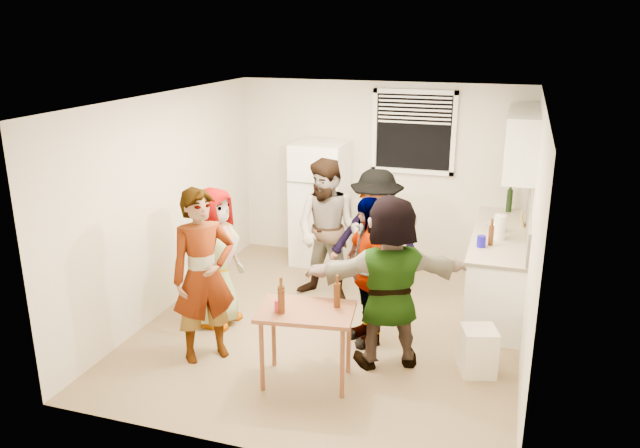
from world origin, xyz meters
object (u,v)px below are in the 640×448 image
(guest_back_left, at_px, (328,298))
(guest_black, at_px, (367,340))
(red_cup, at_px, (279,311))
(refrigerator, at_px, (320,203))
(guest_orange, at_px, (387,362))
(kettle, at_px, (497,232))
(blue_cup, at_px, (481,247))
(wine_bottle, at_px, (508,212))
(beer_bottle_table, at_px, (282,312))
(trash_bin, at_px, (478,349))
(guest_grey, at_px, (219,322))
(beer_bottle_counter, at_px, (490,245))
(serving_table, at_px, (307,380))
(guest_back_right, at_px, (374,303))
(guest_stripe, at_px, (208,355))

(guest_back_left, distance_m, guest_black, 1.15)
(red_cup, height_order, guest_back_left, red_cup)
(refrigerator, relative_size, guest_orange, 0.98)
(kettle, distance_m, blue_cup, 0.62)
(guest_back_left, height_order, guest_orange, guest_back_left)
(refrigerator, xyz_separation_m, wine_bottle, (2.50, 0.20, 0.05))
(kettle, bearing_deg, beer_bottle_table, -124.30)
(trash_bin, distance_m, guest_orange, 0.90)
(guest_grey, height_order, guest_back_left, guest_back_left)
(wine_bottle, height_order, guest_orange, wine_bottle)
(kettle, bearing_deg, beer_bottle_counter, -94.40)
(trash_bin, bearing_deg, guest_orange, -175.32)
(refrigerator, xyz_separation_m, guest_back_left, (0.48, -1.18, -0.85))
(guest_orange, bearing_deg, beer_bottle_counter, -148.15)
(guest_black, bearing_deg, wine_bottle, 111.28)
(refrigerator, xyz_separation_m, red_cup, (0.62, -3.15, -0.12))
(trash_bin, distance_m, red_cup, 1.95)
(wine_bottle, distance_m, beer_bottle_counter, 1.41)
(serving_table, relative_size, guest_orange, 0.50)
(wine_bottle, xyz_separation_m, guest_back_right, (-1.45, -1.35, -0.90))
(beer_bottle_table, bearing_deg, beer_bottle_counter, 48.84)
(guest_orange, bearing_deg, kettle, -141.10)
(blue_cup, bearing_deg, red_cup, -131.60)
(beer_bottle_counter, relative_size, guest_black, 0.14)
(red_cup, xyz_separation_m, guest_black, (0.57, 1.06, -0.73))
(beer_bottle_table, bearing_deg, refrigerator, 101.56)
(guest_back_left, relative_size, guest_black, 1.10)
(beer_bottle_counter, height_order, guest_back_left, beer_bottle_counter)
(serving_table, relative_size, guest_back_right, 0.53)
(wine_bottle, xyz_separation_m, guest_grey, (-3.00, -2.39, -0.90))
(kettle, xyz_separation_m, guest_back_left, (-1.92, -0.49, -0.90))
(guest_stripe, bearing_deg, blue_cup, -12.30)
(beer_bottle_counter, height_order, beer_bottle_table, beer_bottle_counter)
(beer_bottle_counter, xyz_separation_m, beer_bottle_table, (-1.70, -1.95, -0.17))
(serving_table, xyz_separation_m, beer_bottle_table, (-0.20, -0.11, 0.73))
(guest_grey, bearing_deg, blue_cup, -65.00)
(kettle, xyz_separation_m, trash_bin, (-0.04, -1.71, -0.65))
(red_cup, distance_m, guest_orange, 1.33)
(kettle, xyz_separation_m, guest_grey, (-2.90, -1.50, -0.90))
(beer_bottle_counter, distance_m, guest_black, 1.71)
(guest_back_left, bearing_deg, guest_stripe, -103.91)
(red_cup, bearing_deg, guest_stripe, 164.64)
(beer_bottle_table, xyz_separation_m, guest_grey, (-1.15, 0.96, -0.73))
(blue_cup, distance_m, guest_stripe, 3.12)
(refrigerator, relative_size, serving_table, 1.95)
(blue_cup, bearing_deg, guest_stripe, -147.51)
(wine_bottle, height_order, beer_bottle_table, wine_bottle)
(beer_bottle_counter, relative_size, guest_back_left, 0.13)
(wine_bottle, distance_m, trash_bin, 2.69)
(serving_table, bearing_deg, guest_black, 69.87)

